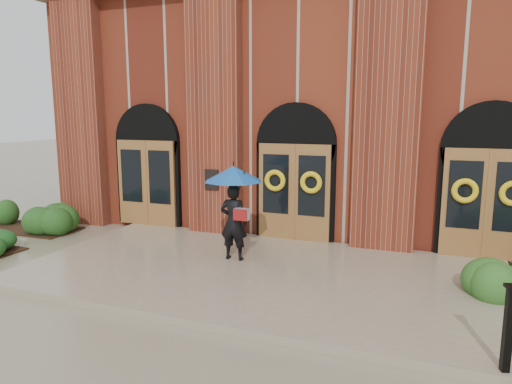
% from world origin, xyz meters
% --- Properties ---
extents(ground, '(90.00, 90.00, 0.00)m').
position_xyz_m(ground, '(0.00, 0.00, 0.00)').
color(ground, gray).
rests_on(ground, ground).
extents(landing, '(10.00, 5.30, 0.15)m').
position_xyz_m(landing, '(0.00, 0.15, 0.07)').
color(landing, gray).
rests_on(landing, ground).
extents(church_building, '(16.20, 12.53, 7.00)m').
position_xyz_m(church_building, '(0.00, 8.78, 3.50)').
color(church_building, maroon).
rests_on(church_building, ground).
extents(man_with_umbrella, '(1.39, 1.39, 2.13)m').
position_xyz_m(man_with_umbrella, '(-0.78, 0.61, 1.64)').
color(man_with_umbrella, black).
rests_on(man_with_umbrella, landing).
extents(metal_post, '(0.19, 0.19, 1.16)m').
position_xyz_m(metal_post, '(4.30, -2.35, 0.76)').
color(metal_post, black).
rests_on(metal_post, landing).
extents(hedge_wall_left, '(2.96, 1.18, 0.76)m').
position_xyz_m(hedge_wall_left, '(-7.97, 1.42, 0.38)').
color(hedge_wall_left, '#1E4517').
rests_on(hedge_wall_left, ground).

